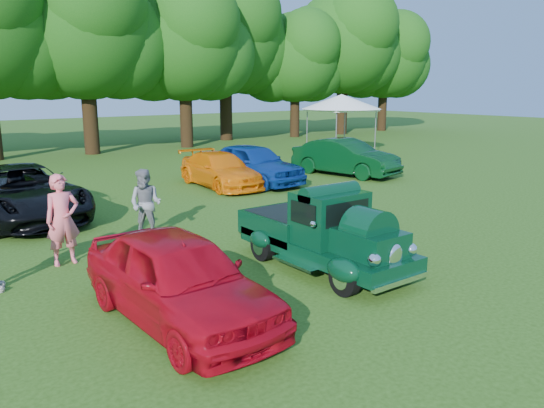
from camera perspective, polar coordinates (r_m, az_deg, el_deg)
ground at (r=11.23m, az=6.29°, el=-7.22°), size 120.00×120.00×0.00m
hero_pickup at (r=11.26m, az=5.46°, el=-3.28°), size 1.99×4.28×1.67m
red_convertible at (r=8.79m, az=-10.00°, el=-7.86°), size 1.91×4.43×1.49m
back_car_black at (r=16.88m, az=-25.30°, el=1.09°), size 2.97×5.80×1.57m
back_car_orange at (r=20.50m, az=-5.56°, el=3.68°), size 2.09×4.59×1.30m
back_car_blue at (r=21.00m, az=-2.04°, el=4.34°), size 2.32×4.84×1.59m
back_car_green at (r=23.30m, az=7.90°, el=5.01°), size 2.59×4.99×1.57m
spectator_pink at (r=12.22m, az=-21.60°, el=-1.58°), size 0.73×0.48×1.98m
spectator_grey at (r=13.76m, az=-13.43°, el=0.02°), size 1.06×1.09×1.77m
canopy_tent at (r=30.62m, az=7.48°, el=10.81°), size 4.95×4.95×3.37m
tree_line at (r=32.30m, az=-25.90°, el=16.73°), size 64.51×10.55×11.67m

